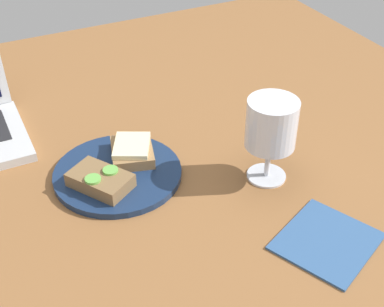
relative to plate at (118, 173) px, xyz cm
name	(u,v)px	position (x,y,z in cm)	size (l,w,h in cm)	color
wooden_table	(176,179)	(9.56, -3.68, -2.10)	(140.00, 140.00, 3.00)	brown
plate	(118,173)	(0.00, 0.00, 0.00)	(22.57, 22.57, 1.21)	navy
sandwich_with_cheese	(132,151)	(3.89, 2.70, 1.98)	(9.48, 10.65, 2.95)	#937047
sandwich_with_cucumber	(100,180)	(-3.89, -2.72, 1.89)	(10.88, 12.09, 2.90)	brown
wine_glass	(271,128)	(23.48, -11.72, 9.68)	(8.62, 8.62, 15.35)	white
napkin	(327,241)	(23.03, -29.41, -0.40)	(14.24, 13.00, 0.40)	#33598C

